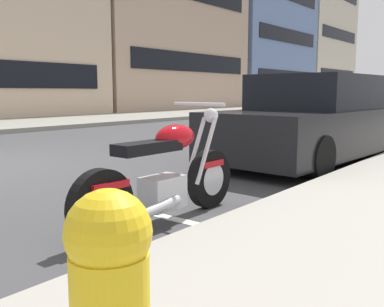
% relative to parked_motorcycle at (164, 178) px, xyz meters
% --- Properties ---
extents(sidewalk_far_curb, '(120.00, 5.00, 0.14)m').
position_rel_parked_motorcycle_xyz_m(sidewalk_far_curb, '(12.12, 11.72, -0.35)').
color(sidewalk_far_curb, gray).
rests_on(sidewalk_far_curb, ground).
extents(parking_stall_stripe, '(0.12, 2.20, 0.01)m').
position_rel_parked_motorcycle_xyz_m(parking_stall_stripe, '(0.12, 0.16, -0.42)').
color(parking_stall_stripe, silver).
rests_on(parking_stall_stripe, ground).
extents(parked_motorcycle, '(2.03, 0.62, 1.10)m').
position_rel_parked_motorcycle_xyz_m(parked_motorcycle, '(0.00, 0.00, 0.00)').
color(parked_motorcycle, black).
rests_on(parked_motorcycle, ground).
extents(parked_car_across_street, '(4.70, 2.00, 1.48)m').
position_rel_parked_motorcycle_xyz_m(parked_car_across_street, '(4.33, 0.39, 0.26)').
color(parked_car_across_street, black).
rests_on(parked_car_across_street, ground).
extents(crossing_truck, '(2.16, 5.45, 1.90)m').
position_rel_parked_motorcycle_xyz_m(crossing_truck, '(26.18, 6.47, 0.57)').
color(crossing_truck, '#141947').
rests_on(crossing_truck, ground).
extents(townhouse_mid_block, '(12.42, 11.74, 13.41)m').
position_rel_parked_motorcycle_xyz_m(townhouse_mid_block, '(18.08, 19.85, 6.29)').
color(townhouse_mid_block, tan).
rests_on(townhouse_mid_block, ground).
extents(townhouse_far_uphill, '(11.48, 9.39, 10.78)m').
position_rel_parked_motorcycle_xyz_m(townhouse_far_uphill, '(30.63, 18.68, 4.97)').
color(townhouse_far_uphill, '#6B84B2').
rests_on(townhouse_far_uphill, ground).
extents(townhouse_behind_pole, '(10.60, 10.93, 13.09)m').
position_rel_parked_motorcycle_xyz_m(townhouse_behind_pole, '(42.01, 19.44, 6.13)').
color(townhouse_behind_pole, beige).
rests_on(townhouse_behind_pole, ground).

